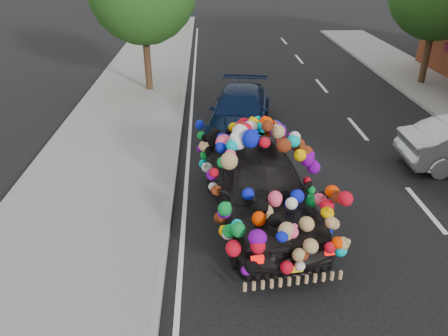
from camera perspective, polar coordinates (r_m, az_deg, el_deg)
The scene contains 6 objects.
ground at distance 10.13m, azimuth 6.21°, elevation -5.84°, with size 100.00×100.00×0.00m, color black.
sidewalk at distance 10.39m, azimuth -18.08°, elevation -5.86°, with size 4.00×60.00×0.12m, color gray.
kerb at distance 10.03m, azimuth -7.25°, elevation -5.82°, with size 0.15×60.00×0.13m, color gray.
lane_markings at distance 11.22m, azimuth 24.79°, elevation -4.88°, with size 6.00×50.00×0.01m, color silver, non-canonical shape.
plush_art_car at distance 9.38m, azimuth 4.73°, elevation -0.27°, with size 2.95×5.27×2.29m.
navy_sedan at distance 14.28m, azimuth 2.06°, elevation 7.37°, with size 1.85×4.56×1.32m, color black.
Camera 1 is at (-1.45, -8.39, 5.48)m, focal length 35.00 mm.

